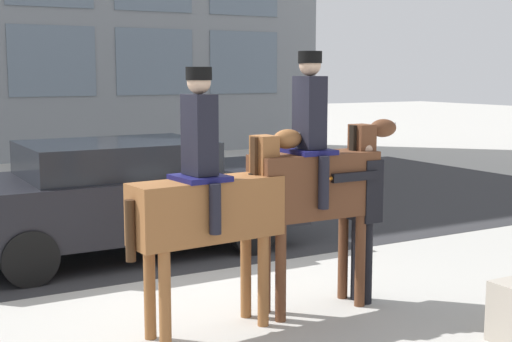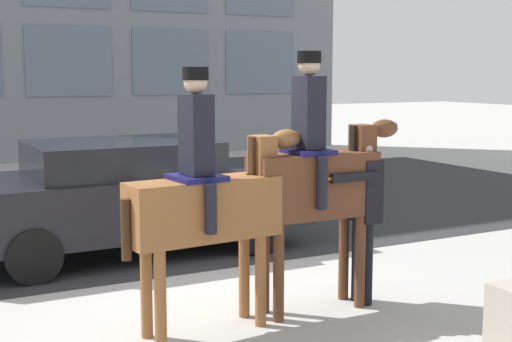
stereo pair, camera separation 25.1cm
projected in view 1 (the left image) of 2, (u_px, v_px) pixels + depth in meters
The scene contains 6 objects.
ground_plane at pixel (202, 285), 8.32m from camera, with size 80.00×80.00×0.00m, color #B2AFA8.
road_surface at pixel (86, 215), 12.41m from camera, with size 20.66×8.50×0.01m.
mounted_horse_lead at pixel (211, 200), 6.67m from camera, with size 1.92×0.65×2.52m.
mounted_horse_companion at pixel (317, 178), 7.31m from camera, with size 1.80×0.65×2.68m.
pedestrian_bystander at pixel (362, 207), 7.59m from camera, with size 0.82×0.43×1.76m.
street_car_near_lane at pixel (123, 194), 9.70m from camera, with size 4.80×2.07×1.55m.
Camera 1 is at (-3.43, -7.32, 2.46)m, focal length 50.00 mm.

